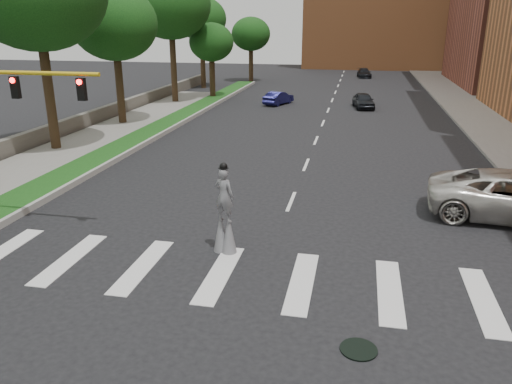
% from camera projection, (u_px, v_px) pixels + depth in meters
% --- Properties ---
extents(ground_plane, '(160.00, 160.00, 0.00)m').
position_uv_depth(ground_plane, '(253.00, 295.00, 14.36)').
color(ground_plane, black).
rests_on(ground_plane, ground).
extents(grass_median, '(2.00, 60.00, 0.25)m').
position_uv_depth(grass_median, '(152.00, 131.00, 35.04)').
color(grass_median, '#144313').
rests_on(grass_median, ground).
extents(median_curb, '(0.20, 60.00, 0.28)m').
position_uv_depth(median_curb, '(166.00, 132.00, 34.84)').
color(median_curb, '#979792').
rests_on(median_curb, ground).
extents(sidewalk_left, '(4.00, 60.00, 0.18)m').
position_uv_depth(sidewalk_left, '(25.00, 168.00, 26.36)').
color(sidewalk_left, slate).
rests_on(sidewalk_left, ground).
extents(sidewalk_right, '(5.00, 90.00, 0.18)m').
position_uv_depth(sidewalk_right, '(500.00, 132.00, 35.11)').
color(sidewalk_right, slate).
rests_on(sidewalk_right, ground).
extents(stone_wall, '(0.50, 56.00, 1.10)m').
position_uv_depth(stone_wall, '(94.00, 117.00, 37.81)').
color(stone_wall, '#59544C').
rests_on(stone_wall, ground).
extents(manhole, '(0.90, 0.90, 0.04)m').
position_uv_depth(manhole, '(359.00, 349.00, 11.93)').
color(manhole, black).
rests_on(manhole, ground).
extents(building_backdrop, '(26.00, 14.00, 18.00)m').
position_uv_depth(building_backdrop, '(386.00, 11.00, 82.54)').
color(building_backdrop, '#B96B3A').
rests_on(building_backdrop, ground).
extents(traffic_signal, '(5.30, 0.23, 6.20)m').
position_uv_depth(traffic_signal, '(1.00, 120.00, 17.66)').
color(traffic_signal, black).
rests_on(traffic_signal, ground).
extents(stilt_performer, '(0.83, 0.62, 3.16)m').
position_uv_depth(stilt_performer, '(225.00, 216.00, 16.63)').
color(stilt_performer, black).
rests_on(stilt_performer, ground).
extents(car_near, '(2.25, 4.17, 1.35)m').
position_uv_depth(car_near, '(363.00, 101.00, 44.90)').
color(car_near, black).
rests_on(car_near, ground).
extents(car_mid, '(2.54, 3.94, 1.23)m').
position_uv_depth(car_mid, '(278.00, 98.00, 46.83)').
color(car_mid, '#15154A').
rests_on(car_mid, ground).
extents(car_far, '(2.19, 4.25, 1.18)m').
position_uv_depth(car_far, '(364.00, 73.00, 69.30)').
color(car_far, black).
rests_on(car_far, ground).
extents(tree_3, '(6.18, 6.18, 9.94)m').
position_uv_depth(tree_3, '(114.00, 24.00, 35.60)').
color(tree_3, black).
rests_on(tree_3, ground).
extents(tree_4, '(7.33, 7.33, 12.03)m').
position_uv_depth(tree_4, '(170.00, 4.00, 45.05)').
color(tree_4, black).
rests_on(tree_4, ground).
extents(tree_5, '(5.65, 5.65, 10.11)m').
position_uv_depth(tree_5, '(201.00, 19.00, 56.30)').
color(tree_5, black).
rests_on(tree_5, ground).
extents(tree_6, '(4.37, 4.37, 7.35)m').
position_uv_depth(tree_6, '(211.00, 43.00, 48.96)').
color(tree_6, black).
rests_on(tree_6, ground).
extents(tree_7, '(4.92, 4.92, 8.00)m').
position_uv_depth(tree_7, '(251.00, 34.00, 63.14)').
color(tree_7, black).
rests_on(tree_7, ground).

